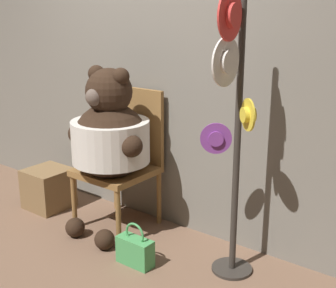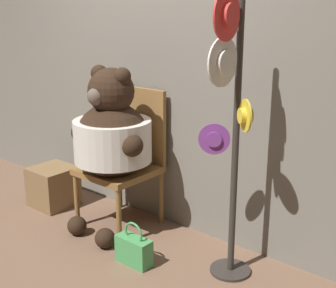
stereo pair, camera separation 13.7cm
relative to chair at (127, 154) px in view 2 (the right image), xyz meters
name	(u,v)px [view 2 (the right image)]	position (x,y,z in m)	size (l,w,h in m)	color
ground_plane	(105,242)	(0.13, -0.40, -0.59)	(14.00, 14.00, 0.00)	brown
wall_back	(160,75)	(0.13, 0.26, 0.64)	(8.00, 0.10, 2.45)	slate
chair	(127,154)	(0.00, 0.00, 0.00)	(0.55, 0.55, 1.12)	olive
teddy_bear	(112,136)	(0.03, -0.19, 0.21)	(0.73, 0.65, 1.33)	black
hat_display_rack	(230,122)	(1.11, -0.21, 0.48)	(0.40, 0.46, 1.85)	#332D28
handbag_on_ground	(134,250)	(0.52, -0.48, -0.48)	(0.27, 0.11, 0.32)	#479E56
wooden_crate	(53,186)	(-0.75, -0.21, -0.41)	(0.36, 0.36, 0.36)	brown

